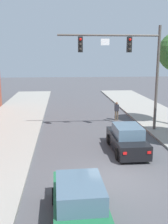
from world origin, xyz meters
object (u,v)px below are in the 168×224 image
Objects in this scene: traffic_signal_mast at (130,59)px; car_following_green at (79,205)px; car_lead_black at (127,139)px; pedestrian_crossing_road at (117,110)px.

traffic_signal_mast is 12.35m from car_following_green.
car_following_green is at bearing -112.29° from traffic_signal_mast.
traffic_signal_mast is at bearing 75.08° from car_lead_black.
car_lead_black and car_following_green have the same top height.
traffic_signal_mast is 6.21m from car_lead_black.
car_following_green is (-3.28, -6.61, 0.00)m from car_lead_black.
car_lead_black is 2.59× the size of pedestrian_crossing_road.
traffic_signal_mast is 1.77× the size of car_lead_black.
car_lead_black is 0.99× the size of car_following_green.
car_following_green is (-4.34, -10.59, -4.65)m from traffic_signal_mast.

